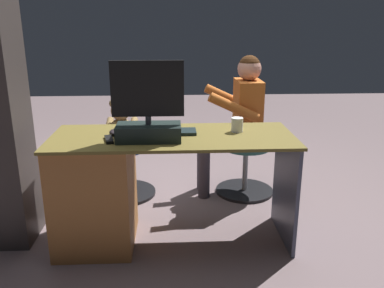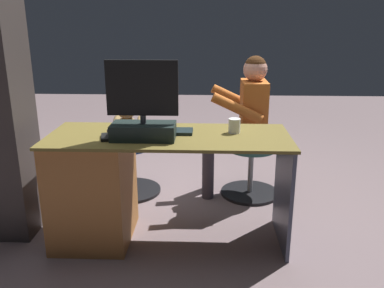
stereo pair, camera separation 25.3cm
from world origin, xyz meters
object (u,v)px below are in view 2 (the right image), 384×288
object	(u,v)px
keyboard	(161,131)
tv_remote	(105,137)
computer_mouse	(112,130)
cup	(234,126)
desk	(107,185)
office_chair_teddy	(129,165)
visitor_chair	(251,165)
monitor	(143,117)
person	(243,115)
teddy_bear	(127,122)

from	to	relation	value
keyboard	tv_remote	distance (m)	0.36
computer_mouse	cup	xyz separation A→B (m)	(-0.80, -0.04, 0.03)
desk	office_chair_teddy	world-z (taller)	desk
office_chair_teddy	visitor_chair	bearing A→B (deg)	179.58
desk	visitor_chair	distance (m)	1.30
monitor	computer_mouse	world-z (taller)	monitor
desk	computer_mouse	world-z (taller)	computer_mouse
person	office_chair_teddy	bearing A→B (deg)	-0.42
visitor_chair	monitor	bearing A→B (deg)	47.99
office_chair_teddy	cup	bearing A→B (deg)	140.48
monitor	office_chair_teddy	bearing A→B (deg)	-72.19
desk	keyboard	xyz separation A→B (m)	(-0.37, -0.05, 0.36)
cup	computer_mouse	bearing A→B (deg)	2.78
desk	tv_remote	xyz separation A→B (m)	(-0.03, 0.10, 0.36)
tv_remote	visitor_chair	distance (m)	1.42
office_chair_teddy	teddy_bear	xyz separation A→B (m)	(0.00, -0.01, 0.38)
computer_mouse	visitor_chair	size ratio (longest dim) A/B	0.19
keyboard	office_chair_teddy	world-z (taller)	keyboard
monitor	teddy_bear	xyz separation A→B (m)	(0.28, -0.87, -0.26)
desk	office_chair_teddy	size ratio (longest dim) A/B	2.93
tv_remote	teddy_bear	world-z (taller)	teddy_bear
desk	cup	size ratio (longest dim) A/B	16.51
monitor	teddy_bear	size ratio (longest dim) A/B	1.31
desk	teddy_bear	world-z (taller)	teddy_bear
desk	visitor_chair	world-z (taller)	desk
desk	person	world-z (taller)	person
monitor	tv_remote	bearing A→B (deg)	1.49
monitor	person	size ratio (longest dim) A/B	0.41
desk	visitor_chair	size ratio (longest dim) A/B	3.12
cup	desk	bearing A→B (deg)	4.76
computer_mouse	tv_remote	world-z (taller)	computer_mouse
desk	tv_remote	distance (m)	0.38
computer_mouse	cup	distance (m)	0.80
desk	office_chair_teddy	distance (m)	0.78
desk	keyboard	world-z (taller)	keyboard
computer_mouse	teddy_bear	size ratio (longest dim) A/B	0.26
monitor	desk	bearing A→B (deg)	-18.07
cup	person	bearing A→B (deg)	-99.48
teddy_bear	keyboard	bearing A→B (deg)	116.58
teddy_bear	desk	bearing A→B (deg)	89.87
office_chair_teddy	keyboard	bearing A→B (deg)	117.00
teddy_bear	visitor_chair	xyz separation A→B (m)	(-1.05, 0.02, -0.36)
tv_remote	person	size ratio (longest dim) A/B	0.13
computer_mouse	keyboard	bearing A→B (deg)	-176.32
monitor	computer_mouse	size ratio (longest dim) A/B	5.05
keyboard	tv_remote	world-z (taller)	keyboard
monitor	person	distance (m)	1.11
monitor	teddy_bear	distance (m)	0.95
keyboard	desk	bearing A→B (deg)	8.13
teddy_bear	visitor_chair	distance (m)	1.11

